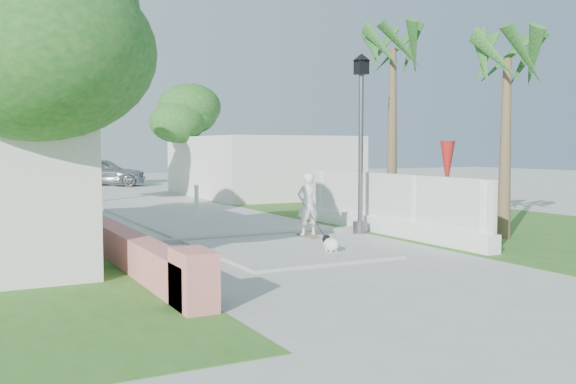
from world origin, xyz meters
TOP-DOWN VIEW (x-y plane):
  - ground at (0.00, 0.00)m, footprint 90.00×90.00m
  - path_strip at (0.00, 20.00)m, footprint 3.20×36.00m
  - curb at (0.00, 6.00)m, footprint 6.50×0.25m
  - grass_right at (7.00, 8.00)m, footprint 8.00×20.00m
  - pink_wall at (-3.30, 3.55)m, footprint 0.45×8.20m
  - lattice_fence at (3.40, 5.00)m, footprint 0.35×7.00m
  - building_right at (6.00, 18.00)m, footprint 6.00×8.00m
  - street_lamp at (2.90, 5.50)m, footprint 0.44×0.44m
  - bollard at (0.20, 10.00)m, footprint 0.14×0.14m
  - patio_umbrella at (4.80, 4.50)m, footprint 0.36×0.36m
  - tree_left_near at (-4.48, 2.98)m, footprint 3.60×3.60m
  - tree_path_left at (-2.98, 15.98)m, footprint 3.40×3.40m
  - tree_path_right at (3.22, 19.98)m, footprint 3.00×3.00m
  - tree_path_far at (-2.78, 25.98)m, footprint 3.20×3.20m
  - palm_far at (4.60, 6.50)m, footprint 1.80×1.80m
  - palm_near at (5.40, 3.20)m, footprint 1.80×1.80m
  - skateboarder at (0.94, 4.57)m, footprint 0.90×2.29m
  - dog at (0.60, 3.14)m, footprint 0.26×0.57m
  - parked_car at (1.20, 28.15)m, footprint 4.91×3.26m

SIDE VIEW (x-z plane):
  - ground at x=0.00m, z-range 0.00..0.00m
  - grass_right at x=7.00m, z-range 0.00..0.01m
  - path_strip at x=0.00m, z-range 0.00..0.06m
  - curb at x=0.00m, z-range 0.00..0.10m
  - dog at x=0.60m, z-range 0.02..0.41m
  - pink_wall at x=-3.30m, z-range -0.09..0.71m
  - lattice_fence at x=3.40m, z-range -0.21..1.29m
  - bollard at x=0.20m, z-range 0.04..1.13m
  - skateboarder at x=0.94m, z-range -0.07..1.47m
  - parked_car at x=1.20m, z-range 0.00..1.55m
  - building_right at x=6.00m, z-range 0.00..2.60m
  - patio_umbrella at x=4.80m, z-range 0.54..2.84m
  - street_lamp at x=2.90m, z-range 0.21..4.65m
  - tree_path_right at x=3.22m, z-range 1.10..5.89m
  - tree_path_far at x=-2.78m, z-range 1.23..6.40m
  - tree_path_left at x=-2.98m, z-range 1.21..6.43m
  - tree_left_near at x=-4.48m, z-range 1.18..6.46m
  - palm_near at x=5.40m, z-range 1.60..6.30m
  - palm_far at x=4.60m, z-range 1.83..7.13m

